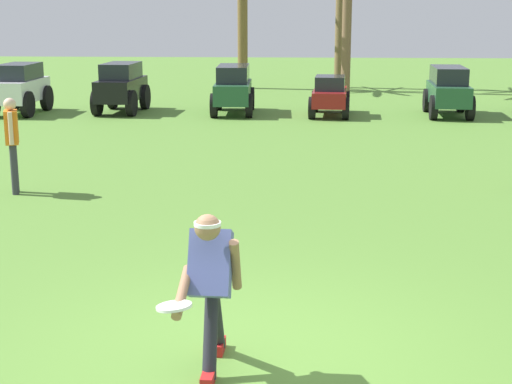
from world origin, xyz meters
TOP-DOWN VIEW (x-y plane):
  - ground_plane at (0.00, 0.00)m, footprint 80.00×80.00m
  - frisbee_thrower at (-0.30, -0.38)m, footprint 0.49×1.11m
  - frisbee_in_flight at (-0.52, -0.90)m, footprint 0.38×0.38m
  - teammate_midfield at (-4.22, 5.83)m, footprint 0.29×0.49m
  - parked_car_slot_a at (-7.49, 15.30)m, footprint 1.20×2.37m
  - parked_car_slot_b at (-4.70, 15.75)m, footprint 1.26×2.39m
  - parked_car_slot_c at (-1.49, 15.71)m, footprint 1.21×2.43m
  - parked_car_slot_d at (1.22, 15.40)m, footprint 1.22×2.26m
  - parked_car_slot_e at (4.49, 15.56)m, footprint 1.25×2.44m

SIDE VIEW (x-z plane):
  - ground_plane at x=0.00m, z-range 0.00..0.00m
  - parked_car_slot_d at x=1.22m, z-range 0.01..1.11m
  - parked_car_slot_c at x=-1.49m, z-range 0.05..1.39m
  - parked_car_slot_e at x=4.49m, z-range 0.05..1.39m
  - parked_car_slot_a at x=-7.49m, z-range 0.04..1.44m
  - parked_car_slot_b at x=-4.70m, z-range 0.04..1.44m
  - frisbee_thrower at x=-0.30m, z-range 0.09..1.50m
  - frisbee_in_flight at x=-0.52m, z-range 0.77..0.82m
  - teammate_midfield at x=-4.22m, z-range 0.16..1.72m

